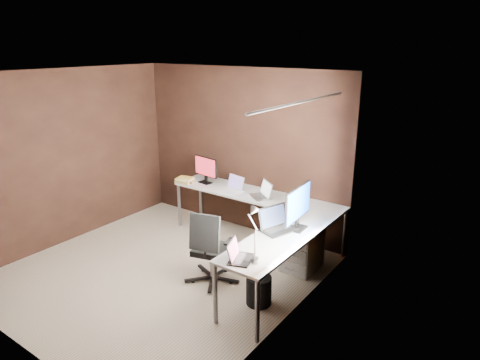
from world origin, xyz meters
name	(u,v)px	position (x,y,z in m)	size (l,w,h in m)	color
room	(179,181)	(0.34, 0.07, 1.28)	(3.60, 3.60, 2.50)	beige
desk	(260,213)	(0.84, 1.04, 0.68)	(2.65, 2.25, 0.73)	silver
drawer_pedestal	(302,247)	(1.43, 1.15, 0.30)	(0.42, 0.50, 0.60)	silver
monitor_left	(206,168)	(-0.45, 1.49, 0.96)	(0.47, 0.16, 0.41)	black
monitor_right	(298,205)	(1.54, 0.77, 1.03)	(0.17, 0.64, 0.52)	black
laptop_white	(233,187)	(0.11, 1.45, 0.78)	(0.36, 0.29, 0.21)	silver
laptop_silver	(262,194)	(0.63, 1.45, 0.78)	(0.42, 0.40, 0.23)	silver
laptop_black_big	(277,225)	(1.35, 0.61, 0.79)	(0.41, 0.48, 0.27)	black
laptop_black_small	(238,256)	(1.42, -0.25, 0.78)	(0.31, 0.36, 0.20)	black
book_stack	(185,180)	(-0.73, 1.31, 0.77)	(0.28, 0.23, 0.08)	tan
mouse_left	(190,183)	(-0.62, 1.30, 0.75)	(0.08, 0.05, 0.03)	black
mouse_corner	(286,203)	(1.04, 1.38, 0.75)	(0.09, 0.06, 0.03)	black
desk_lamp	(253,227)	(1.53, -0.15, 1.08)	(0.19, 0.21, 0.56)	slate
office_chair	(211,261)	(0.68, 0.21, 0.28)	(0.53, 0.55, 0.94)	black
wastebasket	(259,290)	(1.42, 0.15, 0.17)	(0.29, 0.29, 0.33)	black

